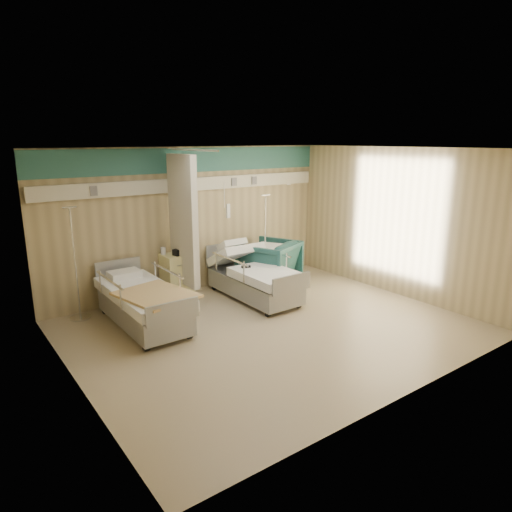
# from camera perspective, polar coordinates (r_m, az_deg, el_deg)

# --- Properties ---
(ground) EXTENTS (6.00, 5.00, 0.00)m
(ground) POSITION_cam_1_polar(r_m,az_deg,el_deg) (7.40, 1.95, -8.97)
(ground) COLOR gray
(ground) RESTS_ON ground
(room_walls) EXTENTS (6.04, 5.04, 2.82)m
(room_walls) POSITION_cam_1_polar(r_m,az_deg,el_deg) (7.06, 0.61, 5.67)
(room_walls) COLOR tan
(room_walls) RESTS_ON ground
(bed_right) EXTENTS (1.00, 2.16, 0.63)m
(bed_right) POSITION_cam_1_polar(r_m,az_deg,el_deg) (8.60, -0.23, -3.32)
(bed_right) COLOR white
(bed_right) RESTS_ON ground
(bed_left) EXTENTS (1.00, 2.16, 0.63)m
(bed_left) POSITION_cam_1_polar(r_m,az_deg,el_deg) (7.59, -13.87, -6.22)
(bed_left) COLOR white
(bed_left) RESTS_ON ground
(bedside_cabinet) EXTENTS (0.50, 0.48, 0.85)m
(bedside_cabinet) POSITION_cam_1_polar(r_m,az_deg,el_deg) (8.74, -9.85, -2.49)
(bedside_cabinet) COLOR #EFE695
(bedside_cabinet) RESTS_ON ground
(visitor_armchair) EXTENTS (1.36, 1.37, 0.96)m
(visitor_armchair) POSITION_cam_1_polar(r_m,az_deg,el_deg) (9.22, 1.62, -1.02)
(visitor_armchair) COLOR #20514F
(visitor_armchair) RESTS_ON ground
(waffle_blanket) EXTENTS (0.83, 0.81, 0.07)m
(waffle_blanket) POSITION_cam_1_polar(r_m,az_deg,el_deg) (9.12, 1.63, 2.15)
(waffle_blanket) COLOR silver
(waffle_blanket) RESTS_ON visitor_armchair
(iv_stand_right) EXTENTS (0.33, 0.33, 1.85)m
(iv_stand_right) POSITION_cam_1_polar(r_m,az_deg,el_deg) (9.60, 1.15, -1.03)
(iv_stand_right) COLOR silver
(iv_stand_right) RESTS_ON ground
(iv_stand_left) EXTENTS (0.34, 0.34, 1.90)m
(iv_stand_left) POSITION_cam_1_polar(r_m,az_deg,el_deg) (8.18, -21.31, -4.75)
(iv_stand_left) COLOR silver
(iv_stand_left) RESTS_ON ground
(call_remote) EXTENTS (0.18, 0.12, 0.04)m
(call_remote) POSITION_cam_1_polar(r_m,az_deg,el_deg) (8.43, -1.26, -1.34)
(call_remote) COLOR black
(call_remote) RESTS_ON bed_right
(tan_blanket) EXTENTS (1.12, 1.30, 0.04)m
(tan_blanket) POSITION_cam_1_polar(r_m,az_deg,el_deg) (7.09, -12.36, -4.75)
(tan_blanket) COLOR tan
(tan_blanket) RESTS_ON bed_left
(toiletry_bag) EXTENTS (0.24, 0.19, 0.12)m
(toiletry_bag) POSITION_cam_1_polar(r_m,az_deg,el_deg) (8.55, -9.62, 0.50)
(toiletry_bag) COLOR black
(toiletry_bag) RESTS_ON bedside_cabinet
(white_cup) EXTENTS (0.09, 0.09, 0.13)m
(white_cup) POSITION_cam_1_polar(r_m,az_deg,el_deg) (8.65, -11.53, 0.63)
(white_cup) COLOR white
(white_cup) RESTS_ON bedside_cabinet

